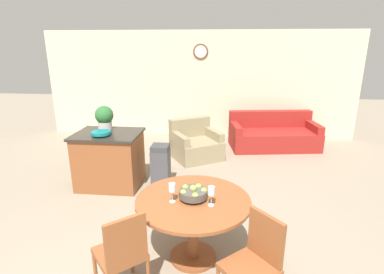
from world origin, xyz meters
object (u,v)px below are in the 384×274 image
at_px(kitchen_island, 110,159).
at_px(dining_chair_near_right, 255,259).
at_px(wine_glass_right, 211,192).
at_px(dining_table, 193,213).
at_px(potted_plant, 104,117).
at_px(teal_bowl, 101,133).
at_px(fruit_bowl, 193,193).
at_px(wine_glass_left, 172,188).
at_px(couch, 273,136).
at_px(dining_chair_near_left, 122,252).
at_px(armchair, 195,145).
at_px(trash_bin, 161,166).

bearing_deg(kitchen_island, dining_chair_near_right, -46.35).
bearing_deg(wine_glass_right, dining_chair_near_right, -49.01).
xyz_separation_m(dining_table, potted_plant, (-1.73, 1.97, 0.57)).
bearing_deg(teal_bowl, wine_glass_right, -42.47).
height_order(dining_table, fruit_bowl, fruit_bowl).
relative_size(wine_glass_left, couch, 0.10).
xyz_separation_m(dining_chair_near_left, kitchen_island, (-1.00, 2.34, -0.04)).
relative_size(potted_plant, couch, 0.19).
distance_m(teal_bowl, potted_plant, 0.44).
height_order(dining_table, dining_chair_near_left, dining_chair_near_left).
bearing_deg(fruit_bowl, dining_chair_near_left, -134.07).
height_order(dining_chair_near_left, dining_chair_near_right, same).
bearing_deg(armchair, wine_glass_right, -113.41).
distance_m(dining_table, wine_glass_left, 0.40).
bearing_deg(kitchen_island, couch, 37.35).
bearing_deg(kitchen_island, armchair, 48.03).
bearing_deg(trash_bin, teal_bowl, -169.31).
relative_size(potted_plant, trash_bin, 0.54).
distance_m(wine_glass_left, couch, 4.55).
bearing_deg(armchair, couch, -4.79).
xyz_separation_m(dining_table, trash_bin, (-0.72, 1.74, -0.21)).
xyz_separation_m(dining_chair_near_left, wine_glass_right, (0.79, 0.50, 0.40)).
bearing_deg(teal_bowl, potted_plant, 102.14).
xyz_separation_m(dining_table, dining_chair_near_left, (-0.59, -0.61, -0.07)).
bearing_deg(kitchen_island, wine_glass_right, -45.69).
height_order(dining_chair_near_left, wine_glass_right, wine_glass_right).
height_order(dining_table, trash_bin, trash_bin).
height_order(wine_glass_right, couch, wine_glass_right).
xyz_separation_m(wine_glass_left, potted_plant, (-1.52, 2.05, 0.25)).
distance_m(dining_table, dining_chair_near_left, 0.86).
relative_size(dining_chair_near_left, wine_glass_left, 4.31).
bearing_deg(kitchen_island, dining_chair_near_left, -66.76).
bearing_deg(couch, trash_bin, -141.94).
xyz_separation_m(potted_plant, trash_bin, (1.00, -0.22, -0.78)).
xyz_separation_m(dining_table, wine_glass_left, (-0.21, -0.08, 0.33)).
relative_size(dining_table, potted_plant, 3.08).
bearing_deg(trash_bin, wine_glass_right, -63.65).
bearing_deg(couch, kitchen_island, -151.16).
bearing_deg(teal_bowl, trash_bin, 10.69).
distance_m(wine_glass_right, potted_plant, 2.84).
xyz_separation_m(fruit_bowl, armchair, (-0.27, 3.21, -0.54)).
distance_m(teal_bowl, trash_bin, 1.12).
relative_size(wine_glass_right, kitchen_island, 0.20).
xyz_separation_m(fruit_bowl, teal_bowl, (-1.64, 1.57, 0.16)).
height_order(dining_table, couch, couch).
bearing_deg(kitchen_island, fruit_bowl, -47.16).
height_order(dining_chair_near_left, kitchen_island, kitchen_island).
distance_m(trash_bin, couch, 3.23).
bearing_deg(couch, wine_glass_left, -120.82).
xyz_separation_m(dining_table, kitchen_island, (-1.60, 1.73, -0.11)).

